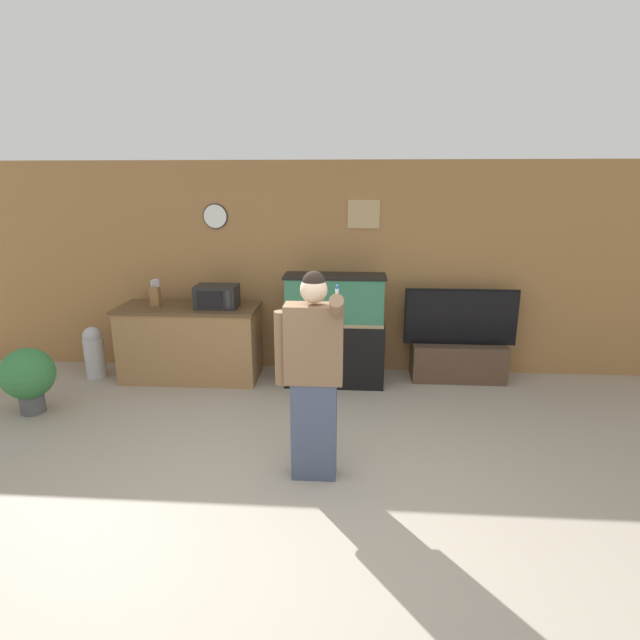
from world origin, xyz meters
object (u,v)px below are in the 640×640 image
object	(u,v)px
counter_island	(191,342)
trash_bin	(94,351)
microwave	(217,296)
knife_block	(155,296)
tv_on_stand	(458,353)
person_standing	(313,374)
potted_plant	(28,376)
aquarium_on_stand	(334,330)

from	to	relation	value
counter_island	trash_bin	xyz separation A→B (m)	(-1.21, -0.04, -0.13)
microwave	knife_block	size ratio (longest dim) A/B	1.48
counter_island	tv_on_stand	world-z (taller)	tv_on_stand
counter_island	tv_on_stand	bearing A→B (deg)	3.03
microwave	person_standing	world-z (taller)	person_standing
tv_on_stand	potted_plant	xyz separation A→B (m)	(-4.63, -1.24, 0.07)
trash_bin	microwave	bearing A→B (deg)	0.49
counter_island	knife_block	bearing A→B (deg)	-179.72
knife_block	aquarium_on_stand	bearing A→B (deg)	-1.48
aquarium_on_stand	trash_bin	xyz separation A→B (m)	(-2.97, 0.02, -0.33)
counter_island	microwave	distance (m)	0.69
counter_island	potted_plant	size ratio (longest dim) A/B	2.39
knife_block	person_standing	distance (m)	2.90
potted_plant	trash_bin	bearing A→B (deg)	81.07
tv_on_stand	potted_plant	bearing A→B (deg)	-164.98
microwave	aquarium_on_stand	distance (m)	1.45
person_standing	tv_on_stand	bearing A→B (deg)	54.17
trash_bin	counter_island	bearing A→B (deg)	1.89
knife_block	tv_on_stand	xyz separation A→B (m)	(3.65, 0.17, -0.70)
person_standing	potted_plant	size ratio (longest dim) A/B	2.43
tv_on_stand	trash_bin	bearing A→B (deg)	-177.28
knife_block	aquarium_on_stand	xyz separation A→B (m)	(2.15, -0.06, -0.38)
aquarium_on_stand	trash_bin	size ratio (longest dim) A/B	2.06
tv_on_stand	trash_bin	xyz separation A→B (m)	(-4.47, -0.21, -0.01)
aquarium_on_stand	potted_plant	bearing A→B (deg)	-162.06
aquarium_on_stand	knife_block	bearing A→B (deg)	178.52
aquarium_on_stand	potted_plant	distance (m)	3.30
microwave	potted_plant	size ratio (longest dim) A/B	0.69
counter_island	person_standing	world-z (taller)	person_standing
aquarium_on_stand	counter_island	bearing A→B (deg)	178.13
knife_block	trash_bin	distance (m)	1.09
microwave	aquarium_on_stand	xyz separation A→B (m)	(1.39, -0.03, -0.38)
knife_block	aquarium_on_stand	size ratio (longest dim) A/B	0.25
counter_island	tv_on_stand	distance (m)	3.27
counter_island	aquarium_on_stand	distance (m)	1.77
person_standing	trash_bin	size ratio (longest dim) A/B	2.66
tv_on_stand	person_standing	xyz separation A→B (m)	(-1.60, -2.21, 0.55)
microwave	tv_on_stand	distance (m)	2.99
potted_plant	tv_on_stand	bearing A→B (deg)	15.02
microwave	potted_plant	xyz separation A→B (m)	(-1.74, -1.04, -0.63)
aquarium_on_stand	trash_bin	bearing A→B (deg)	179.67
person_standing	trash_bin	bearing A→B (deg)	145.20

